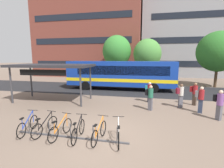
% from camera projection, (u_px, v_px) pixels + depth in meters
% --- Properties ---
extents(ground, '(200.00, 200.00, 0.00)m').
position_uv_depth(ground, '(101.00, 136.00, 7.60)').
color(ground, '#7A6656').
extents(bus_lane_asphalt, '(80.00, 7.20, 0.01)m').
position_uv_depth(bus_lane_asphalt, '(129.00, 90.00, 18.64)').
color(bus_lane_asphalt, '#232326').
rests_on(bus_lane_asphalt, ground).
extents(city_bus, '(12.03, 2.63, 3.20)m').
position_uv_depth(city_bus, '(120.00, 74.00, 18.58)').
color(city_bus, '#14389E').
rests_on(city_bus, ground).
extents(bike_rack, '(5.33, 0.10, 0.70)m').
position_uv_depth(bike_rack, '(71.00, 136.00, 7.39)').
color(bike_rack, '#47474C').
rests_on(bike_rack, ground).
extents(parked_bicycle_blue_0, '(0.52, 1.71, 0.99)m').
position_uv_depth(parked_bicycle_blue_0, '(28.00, 125.00, 7.83)').
color(parked_bicycle_blue_0, black).
rests_on(parked_bicycle_blue_0, ground).
extents(parked_bicycle_black_1, '(0.52, 1.71, 0.99)m').
position_uv_depth(parked_bicycle_black_1, '(45.00, 126.00, 7.71)').
color(parked_bicycle_black_1, black).
rests_on(parked_bicycle_black_1, ground).
extents(parked_bicycle_orange_2, '(0.52, 1.72, 0.99)m').
position_uv_depth(parked_bicycle_orange_2, '(61.00, 129.00, 7.40)').
color(parked_bicycle_orange_2, black).
rests_on(parked_bicycle_orange_2, ground).
extents(parked_bicycle_black_3, '(0.52, 1.72, 0.99)m').
position_uv_depth(parked_bicycle_black_3, '(78.00, 131.00, 7.24)').
color(parked_bicycle_black_3, black).
rests_on(parked_bicycle_black_3, ground).
extents(parked_bicycle_orange_4, '(0.52, 1.72, 0.99)m').
position_uv_depth(parked_bicycle_orange_4, '(99.00, 132.00, 7.08)').
color(parked_bicycle_orange_4, black).
rests_on(parked_bicycle_orange_4, ground).
extents(parked_bicycle_white_5, '(0.53, 1.70, 0.99)m').
position_uv_depth(parked_bicycle_white_5, '(118.00, 134.00, 6.92)').
color(parked_bicycle_white_5, black).
rests_on(parked_bicycle_white_5, ground).
extents(transit_shelter, '(6.68, 3.55, 3.06)m').
position_uv_depth(transit_shelter, '(52.00, 67.00, 13.32)').
color(transit_shelter, '#38383D').
rests_on(transit_shelter, ground).
extents(commuter_black_pack_0, '(0.60, 0.50, 1.74)m').
position_uv_depth(commuter_black_pack_0, '(150.00, 96.00, 11.16)').
color(commuter_black_pack_0, '#565660').
rests_on(commuter_black_pack_0, ground).
extents(commuter_maroon_pack_1, '(0.58, 0.44, 1.75)m').
position_uv_depth(commuter_maroon_pack_1, '(181.00, 94.00, 11.74)').
color(commuter_maroon_pack_1, '#565660').
rests_on(commuter_maroon_pack_1, ground).
extents(commuter_teal_pack_2, '(0.54, 0.37, 1.66)m').
position_uv_depth(commuter_teal_pack_2, '(149.00, 91.00, 13.23)').
color(commuter_teal_pack_2, black).
rests_on(commuter_teal_pack_2, ground).
extents(commuter_grey_pack_4, '(0.59, 0.46, 1.76)m').
position_uv_depth(commuter_grey_pack_4, '(200.00, 98.00, 10.61)').
color(commuter_grey_pack_4, '#2D3851').
rests_on(commuter_grey_pack_4, ground).
extents(commuter_black_pack_5, '(0.55, 0.60, 1.78)m').
position_uv_depth(commuter_black_pack_5, '(219.00, 103.00, 9.38)').
color(commuter_black_pack_5, '#565660').
rests_on(commuter_black_pack_5, ground).
extents(commuter_red_pack_6, '(0.60, 0.55, 1.75)m').
position_uv_depth(commuter_red_pack_6, '(194.00, 92.00, 12.34)').
color(commuter_red_pack_6, '#47382D').
rests_on(commuter_red_pack_6, ground).
extents(street_tree_0, '(4.04, 4.04, 6.33)m').
position_uv_depth(street_tree_0, '(147.00, 54.00, 23.91)').
color(street_tree_0, brown).
rests_on(street_tree_0, ground).
extents(street_tree_1, '(4.90, 4.90, 6.73)m').
position_uv_depth(street_tree_1, '(218.00, 52.00, 19.54)').
color(street_tree_1, brown).
rests_on(street_tree_1, ground).
extents(street_tree_2, '(4.41, 4.41, 7.04)m').
position_uv_depth(street_tree_2, '(117.00, 51.00, 25.48)').
color(street_tree_2, brown).
rests_on(street_tree_2, ground).
extents(building_left_wing, '(20.56, 12.54, 20.65)m').
position_uv_depth(building_left_wing, '(92.00, 26.00, 34.64)').
color(building_left_wing, brown).
rests_on(building_left_wing, ground).
extents(building_right_wing, '(26.93, 10.69, 25.01)m').
position_uv_depth(building_right_wing, '(214.00, 11.00, 31.69)').
color(building_right_wing, gray).
rests_on(building_right_wing, ground).
extents(building_centre_block, '(17.09, 12.05, 16.38)m').
position_uv_depth(building_centre_block, '(141.00, 42.00, 46.74)').
color(building_centre_block, brown).
rests_on(building_centre_block, ground).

